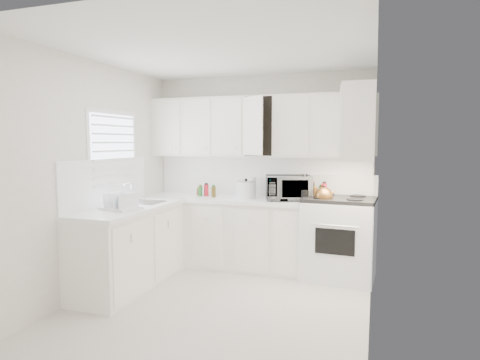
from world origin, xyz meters
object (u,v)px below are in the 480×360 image
at_px(rice_cooker, 246,188).
at_px(utensil_crock, 305,187).
at_px(dish_rack, 121,200).
at_px(stove, 339,227).
at_px(tea_kettle, 324,195).
at_px(microwave, 289,185).

bearing_deg(rice_cooker, utensil_crock, -4.12).
bearing_deg(dish_rack, stove, 43.71).
bearing_deg(tea_kettle, rice_cooker, 149.15).
bearing_deg(stove, dish_rack, -146.95).
xyz_separation_m(stove, dish_rack, (-2.27, -1.28, 0.41)).
bearing_deg(stove, tea_kettle, -134.73).
xyz_separation_m(tea_kettle, microwave, (-0.48, 0.21, 0.08)).
xyz_separation_m(rice_cooker, utensil_crock, (0.79, -0.08, 0.05)).
bearing_deg(tea_kettle, utensil_crock, 134.75).
height_order(tea_kettle, rice_cooker, rice_cooker).
bearing_deg(microwave, tea_kettle, -42.36).
xyz_separation_m(microwave, rice_cooker, (-0.57, -0.01, -0.06)).
relative_size(rice_cooker, dish_rack, 0.65).
bearing_deg(microwave, rice_cooker, 162.62).
bearing_deg(utensil_crock, microwave, 157.55).
height_order(tea_kettle, microwave, microwave).
bearing_deg(rice_cooker, dish_rack, -126.43).
relative_size(tea_kettle, rice_cooker, 1.03).
relative_size(tea_kettle, microwave, 0.47).
bearing_deg(utensil_crock, dish_rack, -146.00).
relative_size(tea_kettle, utensil_crock, 0.74).
bearing_deg(stove, rice_cooker, -178.30).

